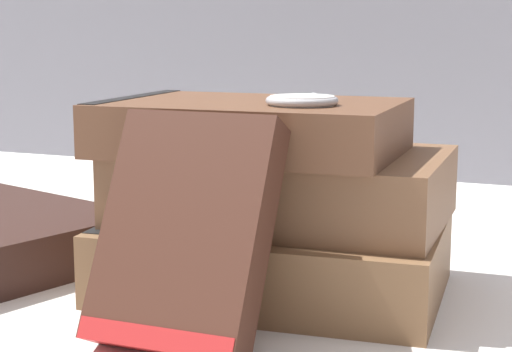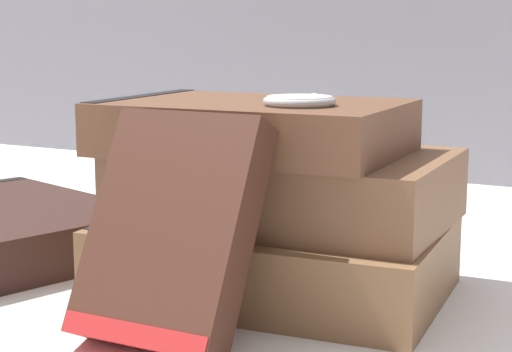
{
  "view_description": "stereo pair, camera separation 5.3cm",
  "coord_description": "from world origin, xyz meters",
  "px_view_note": "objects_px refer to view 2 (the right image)",
  "views": [
    {
      "loc": [
        0.26,
        -0.52,
        0.18
      ],
      "look_at": [
        0.05,
        -0.01,
        0.08
      ],
      "focal_mm": 60.0,
      "sensor_mm": 36.0,
      "label": 1
    },
    {
      "loc": [
        0.3,
        -0.5,
        0.18
      ],
      "look_at": [
        0.05,
        -0.01,
        0.08
      ],
      "focal_mm": 60.0,
      "sensor_mm": 36.0,
      "label": 2
    }
  ],
  "objects_px": {
    "book_leaning_front": "(169,239)",
    "pocket_watch": "(300,101)",
    "book_flat_top": "(250,126)",
    "reading_glasses": "(299,234)",
    "book_flat_middle": "(281,185)",
    "book_flat_bottom": "(272,255)"
  },
  "relations": [
    {
      "from": "book_flat_middle",
      "to": "pocket_watch",
      "type": "bearing_deg",
      "value": -49.25
    },
    {
      "from": "book_flat_middle",
      "to": "reading_glasses",
      "type": "height_order",
      "value": "book_flat_middle"
    },
    {
      "from": "book_flat_middle",
      "to": "reading_glasses",
      "type": "relative_size",
      "value": 2.0
    },
    {
      "from": "book_flat_top",
      "to": "pocket_watch",
      "type": "xyz_separation_m",
      "value": [
        0.05,
        -0.02,
        0.02
      ]
    },
    {
      "from": "book_flat_bottom",
      "to": "reading_glasses",
      "type": "xyz_separation_m",
      "value": [
        -0.05,
        0.15,
        -0.02
      ]
    },
    {
      "from": "book_flat_bottom",
      "to": "reading_glasses",
      "type": "height_order",
      "value": "book_flat_bottom"
    },
    {
      "from": "pocket_watch",
      "to": "reading_glasses",
      "type": "height_order",
      "value": "pocket_watch"
    },
    {
      "from": "book_flat_top",
      "to": "reading_glasses",
      "type": "relative_size",
      "value": 1.81
    },
    {
      "from": "book_flat_top",
      "to": "pocket_watch",
      "type": "bearing_deg",
      "value": -25.05
    },
    {
      "from": "book_flat_middle",
      "to": "pocket_watch",
      "type": "height_order",
      "value": "pocket_watch"
    },
    {
      "from": "book_flat_top",
      "to": "pocket_watch",
      "type": "height_order",
      "value": "pocket_watch"
    },
    {
      "from": "book_flat_top",
      "to": "book_leaning_front",
      "type": "distance_m",
      "value": 0.13
    },
    {
      "from": "book_leaning_front",
      "to": "pocket_watch",
      "type": "relative_size",
      "value": 2.67
    },
    {
      "from": "book_flat_middle",
      "to": "book_flat_top",
      "type": "bearing_deg",
      "value": -155.39
    },
    {
      "from": "book_flat_top",
      "to": "reading_glasses",
      "type": "height_order",
      "value": "book_flat_top"
    },
    {
      "from": "pocket_watch",
      "to": "book_flat_top",
      "type": "bearing_deg",
      "value": 157.31
    },
    {
      "from": "book_flat_middle",
      "to": "book_leaning_front",
      "type": "relative_size",
      "value": 1.67
    },
    {
      "from": "book_flat_middle",
      "to": "book_flat_top",
      "type": "relative_size",
      "value": 1.1
    },
    {
      "from": "book_flat_top",
      "to": "book_leaning_front",
      "type": "relative_size",
      "value": 1.51
    },
    {
      "from": "book_leaning_front",
      "to": "book_flat_top",
      "type": "bearing_deg",
      "value": 95.21
    },
    {
      "from": "reading_glasses",
      "to": "book_flat_middle",
      "type": "bearing_deg",
      "value": -55.61
    },
    {
      "from": "book_leaning_front",
      "to": "reading_glasses",
      "type": "distance_m",
      "value": 0.27
    }
  ]
}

